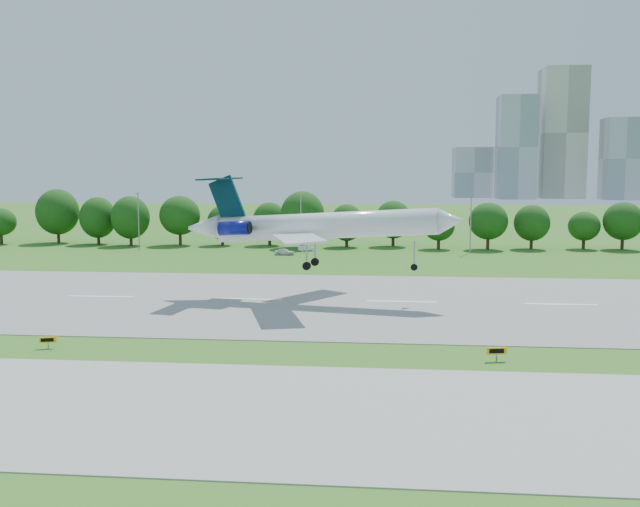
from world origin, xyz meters
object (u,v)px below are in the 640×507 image
at_px(service_vehicle_b, 285,252).
at_px(service_vehicle_a, 307,248).
at_px(airliner, 312,225).
at_px(taxi_sign_left, 48,340).

bearing_deg(service_vehicle_b, service_vehicle_a, -24.81).
xyz_separation_m(airliner, service_vehicle_a, (-7.15, 57.39, -9.21)).
height_order(airliner, service_vehicle_a, airliner).
relative_size(airliner, service_vehicle_a, 9.62).
bearing_deg(taxi_sign_left, service_vehicle_b, 66.08).
relative_size(airliner, service_vehicle_b, 9.29).
distance_m(service_vehicle_a, service_vehicle_b, 8.40).
bearing_deg(service_vehicle_a, service_vehicle_b, 134.74).
height_order(airliner, service_vehicle_b, airliner).
relative_size(taxi_sign_left, service_vehicle_a, 0.41).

